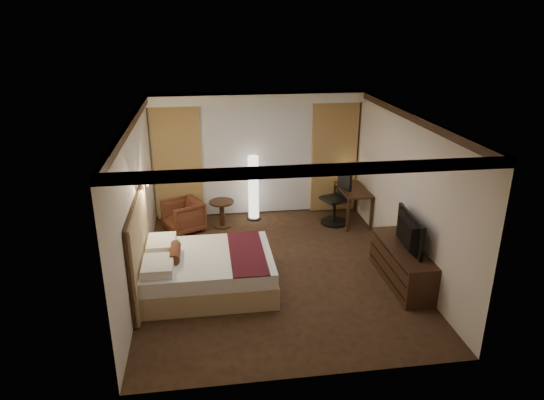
{
  "coord_description": "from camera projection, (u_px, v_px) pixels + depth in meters",
  "views": [
    {
      "loc": [
        -1.12,
        -7.44,
        4.14
      ],
      "look_at": [
        0.0,
        0.4,
        1.15
      ],
      "focal_mm": 32.0,
      "sensor_mm": 36.0,
      "label": 1
    }
  ],
  "objects": [
    {
      "name": "floor",
      "position": [
        275.0,
        269.0,
        8.5
      ],
      "size": [
        4.5,
        5.5,
        0.01
      ],
      "primitive_type": "cube",
      "color": "black",
      "rests_on": "ground"
    },
    {
      "name": "curtain_left_drape",
      "position": [
        178.0,
        163.0,
        10.25
      ],
      "size": [
        1.0,
        0.14,
        2.45
      ],
      "primitive_type": "cube",
      "color": "#A9874D",
      "rests_on": "back_wall"
    },
    {
      "name": "desk",
      "position": [
        352.0,
        205.0,
        10.37
      ],
      "size": [
        0.55,
        1.13,
        0.75
      ],
      "primitive_type": null,
      "color": "black",
      "rests_on": "floor"
    },
    {
      "name": "curtain_right_drape",
      "position": [
        334.0,
        157.0,
        10.7
      ],
      "size": [
        1.0,
        0.14,
        2.45
      ],
      "primitive_type": "cube",
      "color": "#A9874D",
      "rests_on": "back_wall"
    },
    {
      "name": "wall_sconce",
      "position": [
        147.0,
        181.0,
        7.97
      ],
      "size": [
        0.24,
        0.24,
        0.24
      ],
      "primitive_type": null,
      "color": "white",
      "rests_on": "left_wall"
    },
    {
      "name": "floor_lamp",
      "position": [
        253.0,
        188.0,
        10.39
      ],
      "size": [
        0.3,
        0.3,
        1.43
      ],
      "primitive_type": null,
      "color": "white",
      "rests_on": "floor"
    },
    {
      "name": "curtain_sheer",
      "position": [
        257.0,
        159.0,
        10.53
      ],
      "size": [
        2.48,
        0.04,
        2.45
      ],
      "primitive_type": "cube",
      "color": "silver",
      "rests_on": "back_wall"
    },
    {
      "name": "crown_molding",
      "position": [
        276.0,
        120.0,
        7.57
      ],
      "size": [
        4.5,
        5.5,
        0.12
      ],
      "primitive_type": null,
      "color": "black",
      "rests_on": "ceiling"
    },
    {
      "name": "desk_lamp",
      "position": [
        348.0,
        175.0,
        10.56
      ],
      "size": [
        0.18,
        0.18,
        0.34
      ],
      "primitive_type": null,
      "color": "#FFD899",
      "rests_on": "desk"
    },
    {
      "name": "left_wall",
      "position": [
        136.0,
        204.0,
        7.72
      ],
      "size": [
        0.02,
        5.5,
        2.7
      ],
      "primitive_type": "cube",
      "color": "beige",
      "rests_on": "floor"
    },
    {
      "name": "side_table",
      "position": [
        222.0,
        214.0,
        10.15
      ],
      "size": [
        0.51,
        0.51,
        0.57
      ],
      "primitive_type": null,
      "color": "black",
      "rests_on": "floor"
    },
    {
      "name": "television",
      "position": [
        404.0,
        230.0,
        7.75
      ],
      "size": [
        0.67,
        1.1,
        0.14
      ],
      "primitive_type": "imported",
      "rotation": [
        0.0,
        0.0,
        1.52
      ],
      "color": "black",
      "rests_on": "dresser"
    },
    {
      "name": "right_wall",
      "position": [
        405.0,
        191.0,
        8.32
      ],
      "size": [
        0.02,
        5.5,
        2.7
      ],
      "primitive_type": "cube",
      "color": "beige",
      "rests_on": "floor"
    },
    {
      "name": "soffit",
      "position": [
        257.0,
        98.0,
        9.9
      ],
      "size": [
        4.5,
        0.5,
        0.2
      ],
      "primitive_type": "cube",
      "color": "white",
      "rests_on": "ceiling"
    },
    {
      "name": "ceiling",
      "position": [
        276.0,
        116.0,
        7.55
      ],
      "size": [
        4.5,
        5.5,
        0.01
      ],
      "primitive_type": "cube",
      "color": "white",
      "rests_on": "back_wall"
    },
    {
      "name": "bed",
      "position": [
        209.0,
        271.0,
        7.81
      ],
      "size": [
        2.07,
        1.62,
        0.61
      ],
      "primitive_type": null,
      "color": "white",
      "rests_on": "floor"
    },
    {
      "name": "dresser",
      "position": [
        402.0,
        265.0,
        7.98
      ],
      "size": [
        0.5,
        1.67,
        0.65
      ],
      "primitive_type": null,
      "color": "black",
      "rests_on": "floor"
    },
    {
      "name": "office_chair",
      "position": [
        335.0,
        197.0,
        10.19
      ],
      "size": [
        0.73,
        0.73,
        1.19
      ],
      "primitive_type": null,
      "rotation": [
        0.0,
        0.0,
        0.33
      ],
      "color": "black",
      "rests_on": "floor"
    },
    {
      "name": "back_wall",
      "position": [
        257.0,
        154.0,
        10.57
      ],
      "size": [
        4.5,
        0.02,
        2.7
      ],
      "primitive_type": "cube",
      "color": "beige",
      "rests_on": "floor"
    },
    {
      "name": "headboard",
      "position": [
        140.0,
        251.0,
        7.51
      ],
      "size": [
        0.12,
        1.92,
        1.5
      ],
      "primitive_type": null,
      "color": "tan",
      "rests_on": "floor"
    },
    {
      "name": "armchair",
      "position": [
        183.0,
        215.0,
        9.91
      ],
      "size": [
        0.9,
        0.92,
        0.72
      ],
      "primitive_type": "imported",
      "rotation": [
        0.0,
        0.0,
        -1.11
      ],
      "color": "#492015",
      "rests_on": "floor"
    }
  ]
}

